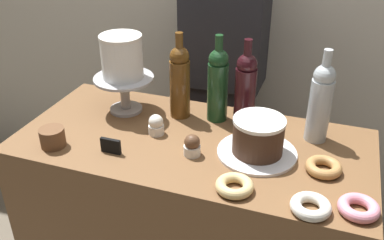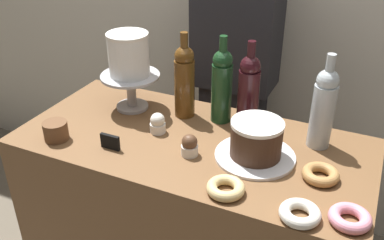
# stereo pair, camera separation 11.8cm
# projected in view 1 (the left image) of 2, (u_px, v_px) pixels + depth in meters

# --- Properties ---
(display_counter) EXTENTS (1.22, 0.58, 0.89)m
(display_counter) POSITION_uv_depth(u_px,v_px,m) (192.00, 235.00, 1.71)
(display_counter) COLOR brown
(display_counter) RESTS_ON ground_plane
(cake_stand_pedestal) EXTENTS (0.23, 0.23, 0.14)m
(cake_stand_pedestal) POSITION_uv_depth(u_px,v_px,m) (124.00, 88.00, 1.64)
(cake_stand_pedestal) COLOR #B2B2B7
(cake_stand_pedestal) RESTS_ON display_counter
(white_layer_cake) EXTENTS (0.16, 0.16, 0.16)m
(white_layer_cake) POSITION_uv_depth(u_px,v_px,m) (122.00, 57.00, 1.58)
(white_layer_cake) COLOR white
(white_layer_cake) RESTS_ON cake_stand_pedestal
(silver_serving_platter) EXTENTS (0.26, 0.26, 0.01)m
(silver_serving_platter) POSITION_uv_depth(u_px,v_px,m) (257.00, 153.00, 1.42)
(silver_serving_platter) COLOR white
(silver_serving_platter) RESTS_ON display_counter
(chocolate_round_cake) EXTENTS (0.17, 0.17, 0.12)m
(chocolate_round_cake) POSITION_uv_depth(u_px,v_px,m) (258.00, 136.00, 1.39)
(chocolate_round_cake) COLOR #3D2619
(chocolate_round_cake) RESTS_ON silver_serving_platter
(wine_bottle_clear) EXTENTS (0.08, 0.08, 0.33)m
(wine_bottle_clear) POSITION_uv_depth(u_px,v_px,m) (320.00, 101.00, 1.44)
(wine_bottle_clear) COLOR #B2BCC1
(wine_bottle_clear) RESTS_ON display_counter
(wine_bottle_dark_red) EXTENTS (0.08, 0.08, 0.33)m
(wine_bottle_dark_red) POSITION_uv_depth(u_px,v_px,m) (245.00, 89.00, 1.52)
(wine_bottle_dark_red) COLOR black
(wine_bottle_dark_red) RESTS_ON display_counter
(wine_bottle_green) EXTENTS (0.08, 0.08, 0.33)m
(wine_bottle_green) POSITION_uv_depth(u_px,v_px,m) (218.00, 83.00, 1.56)
(wine_bottle_green) COLOR #193D1E
(wine_bottle_green) RESTS_ON display_counter
(wine_bottle_amber) EXTENTS (0.08, 0.08, 0.33)m
(wine_bottle_amber) POSITION_uv_depth(u_px,v_px,m) (180.00, 80.00, 1.58)
(wine_bottle_amber) COLOR #5B3814
(wine_bottle_amber) RESTS_ON display_counter
(cupcake_chocolate) EXTENTS (0.06, 0.06, 0.07)m
(cupcake_chocolate) POSITION_uv_depth(u_px,v_px,m) (192.00, 146.00, 1.40)
(cupcake_chocolate) COLOR white
(cupcake_chocolate) RESTS_ON display_counter
(cupcake_vanilla) EXTENTS (0.06, 0.06, 0.07)m
(cupcake_vanilla) POSITION_uv_depth(u_px,v_px,m) (156.00, 125.00, 1.52)
(cupcake_vanilla) COLOR white
(cupcake_vanilla) RESTS_ON display_counter
(donut_glazed) EXTENTS (0.11, 0.11, 0.03)m
(donut_glazed) POSITION_uv_depth(u_px,v_px,m) (234.00, 186.00, 1.25)
(donut_glazed) COLOR #E0C17F
(donut_glazed) RESTS_ON display_counter
(donut_sugar) EXTENTS (0.11, 0.11, 0.03)m
(donut_sugar) POSITION_uv_depth(u_px,v_px,m) (311.00, 206.00, 1.17)
(donut_sugar) COLOR silver
(donut_sugar) RESTS_ON display_counter
(donut_pink) EXTENTS (0.11, 0.11, 0.03)m
(donut_pink) POSITION_uv_depth(u_px,v_px,m) (359.00, 208.00, 1.16)
(donut_pink) COLOR pink
(donut_pink) RESTS_ON display_counter
(donut_maple) EXTENTS (0.11, 0.11, 0.03)m
(donut_maple) POSITION_uv_depth(u_px,v_px,m) (324.00, 167.00, 1.33)
(donut_maple) COLOR #B27F47
(donut_maple) RESTS_ON display_counter
(cookie_stack) EXTENTS (0.08, 0.08, 0.07)m
(cookie_stack) POSITION_uv_depth(u_px,v_px,m) (53.00, 137.00, 1.45)
(cookie_stack) COLOR brown
(cookie_stack) RESTS_ON display_counter
(price_sign_chalkboard) EXTENTS (0.07, 0.01, 0.05)m
(price_sign_chalkboard) POSITION_uv_depth(u_px,v_px,m) (111.00, 146.00, 1.42)
(price_sign_chalkboard) COLOR black
(price_sign_chalkboard) RESTS_ON display_counter
(barista_figure) EXTENTS (0.36, 0.22, 1.60)m
(barista_figure) POSITION_uv_depth(u_px,v_px,m) (223.00, 84.00, 2.02)
(barista_figure) COLOR black
(barista_figure) RESTS_ON ground_plane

